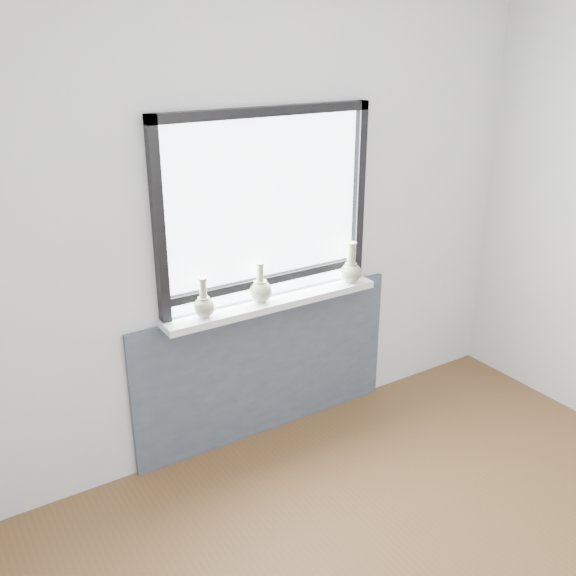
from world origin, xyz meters
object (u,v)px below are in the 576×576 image
vase_b (260,289)px  vase_c (351,270)px  vase_a (204,305)px  windowsill (273,302)px

vase_b → vase_c: vase_c is taller
vase_c → vase_b: bearing=177.6°
vase_a → vase_b: 0.36m
vase_b → vase_c: (0.61, -0.03, 0.01)m
windowsill → vase_a: 0.44m
windowsill → vase_a: (-0.43, -0.01, 0.09)m
vase_a → vase_b: size_ratio=0.96×
vase_a → vase_c: bearing=-0.4°
vase_a → vase_b: bearing=3.2°
vase_a → vase_b: (0.36, 0.02, 0.01)m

